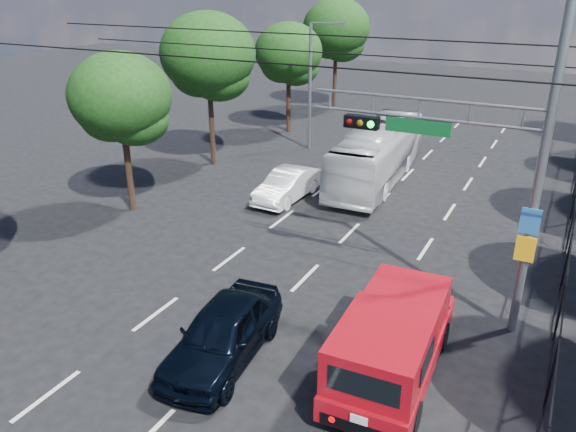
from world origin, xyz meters
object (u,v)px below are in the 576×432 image
Objects in this scene: navy_hatchback at (223,333)px; red_pickup at (393,340)px; signal_mast at (493,145)px; white_van at (287,185)px; white_bus at (378,154)px.

red_pickup is at bearing 10.97° from navy_hatchback.
signal_mast is 1.67× the size of red_pickup.
signal_mast is at bearing -32.01° from white_van.
white_van is at bearing 146.11° from signal_mast.
white_bus reaches higher than red_pickup.
signal_mast reaches higher than white_bus.
signal_mast is at bearing -61.95° from white_bus.
navy_hatchback is at bearing -68.88° from white_van.
navy_hatchback reaches higher than white_van.
navy_hatchback is (-5.32, -4.82, -4.46)m from signal_mast.
red_pickup is 4.31m from navy_hatchback.
signal_mast is 0.96× the size of white_bus.
white_van is at bearing 103.02° from navy_hatchback.
navy_hatchback is 0.46× the size of white_bus.
signal_mast is 11.93m from white_van.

